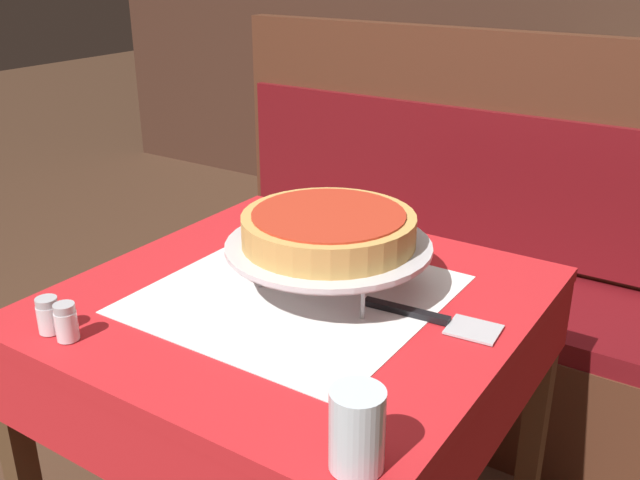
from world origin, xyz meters
TOP-DOWN VIEW (x-y plane):
  - dining_table_front at (0.00, 0.00)m, footprint 0.86×0.86m
  - booth_bench at (-0.05, 0.87)m, footprint 1.67×0.48m
  - pizza_pan_stand at (0.04, 0.05)m, footprint 0.40×0.40m
  - deep_dish_pizza at (0.04, 0.05)m, footprint 0.34×0.34m
  - pizza_server at (0.27, 0.05)m, footprint 0.26×0.08m
  - water_glass_near at (0.35, -0.36)m, footprint 0.07×0.07m
  - salt_shaker at (-0.28, -0.36)m, footprint 0.04×0.04m
  - pepper_shaker at (-0.23, -0.36)m, footprint 0.04×0.04m

SIDE VIEW (x-z plane):
  - booth_bench at x=-0.05m, z-range -0.24..0.89m
  - dining_table_front at x=0.00m, z-range 0.25..0.98m
  - pizza_server at x=0.27m, z-range 0.72..0.74m
  - salt_shaker at x=-0.28m, z-range 0.73..0.79m
  - pepper_shaker at x=-0.23m, z-range 0.73..0.79m
  - water_glass_near at x=0.35m, z-range 0.73..0.84m
  - pizza_pan_stand at x=0.04m, z-range 0.77..0.86m
  - deep_dish_pizza at x=0.04m, z-range 0.82..0.89m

